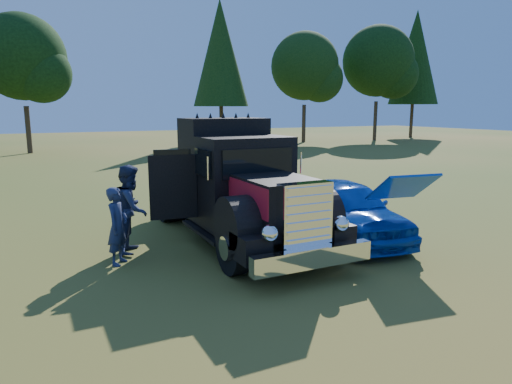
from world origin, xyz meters
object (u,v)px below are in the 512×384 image
(diamond_t_truck, at_px, (238,190))
(hotrod_coupe, at_px, (345,209))
(spectator_far, at_px, (131,209))
(spectator_near, at_px, (118,226))

(diamond_t_truck, bearing_deg, hotrod_coupe, -21.35)
(hotrod_coupe, bearing_deg, spectator_far, 165.78)
(hotrod_coupe, relative_size, spectator_far, 2.29)
(diamond_t_truck, xyz_separation_m, spectator_far, (-2.52, 0.29, -0.28))
(spectator_near, xyz_separation_m, spectator_far, (0.44, 0.74, 0.18))
(diamond_t_truck, relative_size, hotrod_coupe, 1.56)
(diamond_t_truck, bearing_deg, spectator_far, 173.39)
(spectator_far, bearing_deg, spectator_near, 173.11)
(spectator_near, bearing_deg, hotrod_coupe, -60.85)
(hotrod_coupe, xyz_separation_m, spectator_near, (-5.48, 0.53, 0.07))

